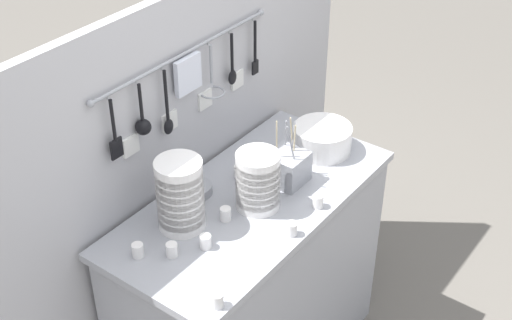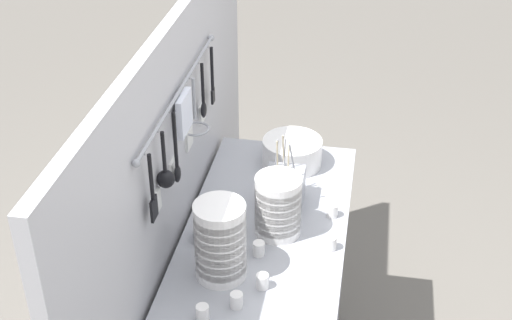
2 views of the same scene
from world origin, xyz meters
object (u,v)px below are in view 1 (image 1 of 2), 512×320
object	(u,v)px
cup_back_right	(217,300)
cup_front_left	(225,214)
cup_edge_near	(138,250)
cup_beside_plates	(172,250)
cup_mid_row	(318,201)
cup_by_caddy	(292,229)
cup_edge_far	(205,242)
bowl_stack_nested_right	(180,195)
bowl_stack_back_corner	(258,181)
cup_back_left	(239,171)
cutlery_caddy	(287,167)
steel_mixing_bowl	(197,189)
plate_stack	(322,139)

from	to	relation	value
cup_back_right	cup_front_left	bearing A→B (deg)	35.48
cup_edge_near	cup_front_left	bearing A→B (deg)	-18.89
cup_edge_near	cup_beside_plates	xyz separation A→B (m)	(0.07, -0.09, 0.00)
cup_back_right	cup_mid_row	size ratio (longest dim) A/B	1.00
cup_by_caddy	cup_edge_far	distance (m)	0.30
bowl_stack_nested_right	bowl_stack_back_corner	distance (m)	0.29
cup_back_left	cup_edge_far	bearing A→B (deg)	-157.79
cup_by_caddy	cup_front_left	bearing A→B (deg)	107.01
cup_edge_near	cup_back_left	world-z (taller)	same
cup_beside_plates	bowl_stack_nested_right	bearing A→B (deg)	29.37
cup_edge_near	cup_beside_plates	world-z (taller)	same
bowl_stack_nested_right	cup_edge_far	distance (m)	0.18
cutlery_caddy	cup_edge_far	bearing A→B (deg)	179.68
steel_mixing_bowl	cup_back_right	xyz separation A→B (m)	(-0.40, -0.42, 0.01)
plate_stack	cup_edge_far	xyz separation A→B (m)	(-0.73, -0.00, -0.03)
cup_by_caddy	steel_mixing_bowl	bearing A→B (deg)	91.81
cup_back_right	cup_back_left	world-z (taller)	same
plate_stack	cup_mid_row	world-z (taller)	plate_stack
cup_beside_plates	cup_mid_row	distance (m)	0.56
bowl_stack_nested_right	cup_edge_near	xyz separation A→B (m)	(-0.21, 0.01, -0.11)
cup_by_caddy	cup_front_left	world-z (taller)	same
cup_back_right	cup_beside_plates	size ratio (longest dim) A/B	1.00
bowl_stack_back_corner	cup_back_right	world-z (taller)	bowl_stack_back_corner
plate_stack	cup_back_left	bearing A→B (deg)	156.09
cup_by_caddy	cup_edge_far	size ratio (longest dim) A/B	1.00
plate_stack	cup_edge_far	world-z (taller)	plate_stack
steel_mixing_bowl	bowl_stack_back_corner	bearing A→B (deg)	-71.70
cup_edge_near	cup_mid_row	world-z (taller)	same
plate_stack	cup_front_left	distance (m)	0.58
cup_beside_plates	cutlery_caddy	bearing A→B (deg)	-6.45
bowl_stack_nested_right	cup_edge_near	size ratio (longest dim) A/B	5.39
bowl_stack_nested_right	cup_mid_row	xyz separation A→B (m)	(0.37, -0.32, -0.11)
bowl_stack_nested_right	cup_back_right	distance (m)	0.42
bowl_stack_nested_right	cup_edge_far	world-z (taller)	bowl_stack_nested_right
plate_stack	cup_beside_plates	size ratio (longest dim) A/B	4.75
cup_back_left	cutlery_caddy	bearing A→B (deg)	-61.12
plate_stack	cup_back_right	size ratio (longest dim) A/B	4.75
bowl_stack_back_corner	cup_mid_row	distance (m)	0.23
plate_stack	cup_beside_plates	bearing A→B (deg)	176.03
bowl_stack_back_corner	cup_mid_row	size ratio (longest dim) A/B	4.46
bowl_stack_back_corner	plate_stack	xyz separation A→B (m)	(0.44, 0.01, -0.06)
plate_stack	cutlery_caddy	size ratio (longest dim) A/B	0.86
cup_front_left	cup_back_left	size ratio (longest dim) A/B	1.00
cup_back_right	cup_beside_plates	bearing A→B (deg)	71.75
bowl_stack_nested_right	bowl_stack_back_corner	bearing A→B (deg)	-30.34
bowl_stack_back_corner	cup_mid_row	world-z (taller)	bowl_stack_back_corner
cup_back_left	cup_back_right	bearing A→B (deg)	-147.84
bowl_stack_nested_right	bowl_stack_back_corner	size ratio (longest dim) A/B	1.21
cutlery_caddy	cup_back_left	distance (m)	0.19
steel_mixing_bowl	cup_beside_plates	bearing A→B (deg)	-153.24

